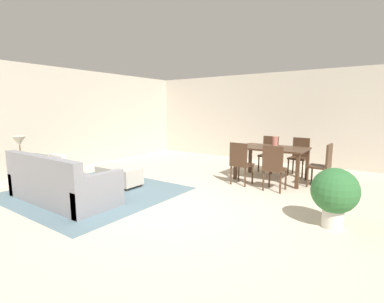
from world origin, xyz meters
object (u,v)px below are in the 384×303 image
at_px(dining_chair_far_left, 269,152).
at_px(dining_table, 272,151).
at_px(dining_chair_head_east, 323,163).
at_px(table_lamp, 19,142).
at_px(side_table, 22,167).
at_px(dining_chair_near_right, 274,166).
at_px(dining_chair_near_left, 240,161).
at_px(potted_plant, 335,193).
at_px(ottoman_table, 119,175).
at_px(vase_centerpiece, 275,142).
at_px(couch, 60,185).
at_px(dining_chair_far_right, 299,154).

bearing_deg(dining_chair_far_left, dining_table, -67.06).
bearing_deg(dining_chair_head_east, table_lamp, -144.35).
relative_size(table_lamp, dining_chair_far_left, 0.57).
height_order(side_table, dining_chair_head_east, dining_chair_head_east).
distance_m(dining_chair_near_right, dining_chair_head_east, 1.13).
bearing_deg(dining_chair_near_left, table_lamp, -141.58).
bearing_deg(potted_plant, dining_chair_far_left, 124.02).
relative_size(ottoman_table, side_table, 1.80).
bearing_deg(table_lamp, dining_chair_near_right, 32.80).
bearing_deg(vase_centerpiece, dining_chair_near_right, -71.83).
height_order(couch, dining_chair_near_right, dining_chair_near_right).
xyz_separation_m(dining_chair_far_left, dining_chair_far_right, (0.75, 0.03, 0.00)).
relative_size(dining_chair_near_right, dining_chair_far_right, 1.00).
height_order(dining_chair_far_left, dining_chair_far_right, same).
bearing_deg(dining_chair_far_left, dining_chair_far_right, 2.15).
bearing_deg(potted_plant, dining_table, 127.73).
distance_m(dining_table, dining_chair_head_east, 1.11).
relative_size(ottoman_table, dining_chair_near_right, 1.08).
bearing_deg(dining_table, ottoman_table, -136.43).
height_order(couch, potted_plant, couch).
distance_m(dining_chair_near_right, potted_plant, 1.74).
distance_m(couch, dining_table, 4.44).
xyz_separation_m(side_table, dining_chair_head_east, (5.04, 3.61, 0.08)).
height_order(dining_table, dining_chair_far_right, dining_chair_far_right).
xyz_separation_m(couch, vase_centerpiece, (2.61, 3.62, 0.59)).
distance_m(dining_chair_near_left, potted_plant, 2.36).
bearing_deg(dining_chair_near_right, side_table, -147.20).
bearing_deg(dining_chair_far_right, ottoman_table, -132.01).
relative_size(side_table, potted_plant, 0.66).
height_order(ottoman_table, side_table, side_table).
height_order(ottoman_table, dining_table, dining_table).
distance_m(dining_table, dining_chair_near_left, 0.92).
distance_m(dining_chair_near_right, dining_chair_far_left, 1.83).
xyz_separation_m(dining_chair_far_left, dining_chair_head_east, (1.45, -0.84, 0.00)).
height_order(dining_table, dining_chair_near_left, dining_chair_near_left).
xyz_separation_m(couch, dining_chair_far_left, (2.20, 4.44, 0.23)).
relative_size(dining_table, dining_chair_far_right, 1.64).
xyz_separation_m(dining_table, potted_plant, (1.61, -2.08, -0.17)).
height_order(dining_chair_far_left, potted_plant, dining_chair_far_left).
relative_size(side_table, table_lamp, 1.06).
bearing_deg(ottoman_table, dining_table, 43.57).
bearing_deg(side_table, dining_chair_near_right, 32.80).
xyz_separation_m(ottoman_table, vase_centerpiece, (2.55, 2.36, 0.65)).
bearing_deg(dining_table, dining_chair_far_left, 112.94).
bearing_deg(potted_plant, dining_chair_near_right, 136.04).
bearing_deg(dining_chair_far_right, dining_chair_near_left, -115.53).
height_order(side_table, vase_centerpiece, vase_centerpiece).
xyz_separation_m(dining_chair_near_right, dining_chair_head_east, (0.75, 0.85, 0.00)).
bearing_deg(dining_chair_near_right, dining_chair_far_right, 88.28).
bearing_deg(dining_chair_near_right, dining_chair_far_left, 112.56).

